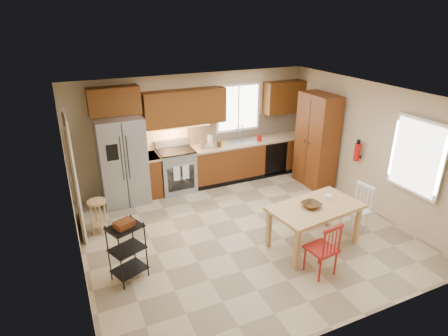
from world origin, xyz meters
TOP-DOWN VIEW (x-y plane):
  - floor at (0.00, 0.00)m, footprint 5.50×5.50m
  - ceiling at (0.00, 0.00)m, footprint 5.50×5.00m
  - wall_back at (0.00, 2.50)m, footprint 5.50×0.02m
  - wall_front at (0.00, -2.50)m, footprint 5.50×0.02m
  - wall_left at (-2.75, 0.00)m, footprint 0.02×5.00m
  - wall_right at (2.75, 0.00)m, footprint 0.02×5.00m
  - refrigerator at (-1.70, 2.12)m, footprint 0.92×0.75m
  - range_stove at (-0.55, 2.19)m, footprint 0.76×0.63m
  - base_cabinet_narrow at (-1.10, 2.20)m, footprint 0.30×0.60m
  - base_cabinet_run at (1.29, 2.20)m, footprint 2.92×0.60m
  - dishwasher at (1.85, 1.91)m, footprint 0.60×0.02m
  - backsplash at (1.29, 2.48)m, footprint 2.92×0.03m
  - upper_over_fridge at (-1.70, 2.33)m, footprint 1.00×0.35m
  - upper_left_block at (-0.25, 2.33)m, footprint 1.80×0.35m
  - upper_right_block at (2.25, 2.33)m, footprint 1.00×0.35m
  - window_back at (1.10, 2.48)m, footprint 1.12×0.04m
  - sink at (1.10, 2.20)m, footprint 0.62×0.46m
  - undercab_glow at (-0.55, 2.30)m, footprint 1.60×0.30m
  - soap_bottle at (1.48, 2.10)m, footprint 0.09×0.09m
  - paper_towel at (0.25, 2.15)m, footprint 0.12×0.12m
  - canister_steel at (0.05, 2.15)m, footprint 0.11×0.11m
  - canister_wood at (0.45, 2.12)m, footprint 0.10×0.10m
  - pantry at (2.43, 1.20)m, footprint 0.50×0.95m
  - fire_extinguisher at (2.63, 0.15)m, footprint 0.12×0.12m
  - window_right at (2.68, -1.15)m, footprint 0.04×1.02m
  - doorway at (-2.67, 1.30)m, footprint 0.04×0.95m
  - dining_table at (0.89, -0.84)m, footprint 1.61×1.03m
  - chair_red at (0.54, -1.49)m, footprint 0.47×0.47m
  - chair_white at (1.84, -0.79)m, footprint 0.47×0.47m
  - table_bowl at (0.80, -0.84)m, footprint 0.34×0.34m
  - table_jar at (1.22, -0.75)m, footprint 0.12×0.12m
  - bar_stool at (-2.37, 1.04)m, footprint 0.39×0.39m
  - utility_cart at (-2.14, -0.43)m, footprint 0.57×0.52m

SIDE VIEW (x-z plane):
  - floor at x=0.00m, z-range 0.00..0.00m
  - bar_stool at x=-2.37m, z-range 0.00..0.66m
  - dining_table at x=0.89m, z-range 0.00..0.74m
  - chair_red at x=0.54m, z-range 0.00..0.89m
  - chair_white at x=1.84m, z-range 0.00..0.89m
  - base_cabinet_narrow at x=-1.10m, z-range 0.00..0.90m
  - base_cabinet_run at x=1.29m, z-range 0.00..0.90m
  - dishwasher at x=1.85m, z-range 0.06..0.84m
  - range_stove at x=-0.55m, z-range 0.00..0.92m
  - utility_cart at x=-2.14m, z-range 0.00..0.94m
  - table_bowl at x=0.80m, z-range 0.71..0.79m
  - table_jar at x=1.22m, z-range 0.72..0.84m
  - sink at x=1.10m, z-range 0.78..0.94m
  - refrigerator at x=-1.70m, z-range 0.00..1.82m
  - canister_wood at x=0.45m, z-range 0.90..1.04m
  - canister_steel at x=0.05m, z-range 0.90..1.08m
  - soap_bottle at x=1.48m, z-range 0.90..1.09m
  - paper_towel at x=0.25m, z-range 0.90..1.18m
  - pantry at x=2.43m, z-range 0.00..2.10m
  - doorway at x=-2.67m, z-range 0.00..2.10m
  - fire_extinguisher at x=2.63m, z-range 0.92..1.28m
  - backsplash at x=1.29m, z-range 0.90..1.45m
  - wall_back at x=0.00m, z-range 0.00..2.50m
  - wall_front at x=0.00m, z-range 0.00..2.50m
  - wall_left at x=-2.75m, z-range 0.00..2.50m
  - wall_right at x=2.75m, z-range 0.00..2.50m
  - undercab_glow at x=-0.55m, z-range 1.43..1.43m
  - window_right at x=2.68m, z-range 0.79..2.11m
  - window_back at x=1.10m, z-range 1.09..2.21m
  - upper_left_block at x=-0.25m, z-range 1.45..2.20m
  - upper_right_block at x=2.25m, z-range 1.45..2.20m
  - upper_over_fridge at x=-1.70m, z-range 1.83..2.38m
  - ceiling at x=0.00m, z-range 2.49..2.51m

